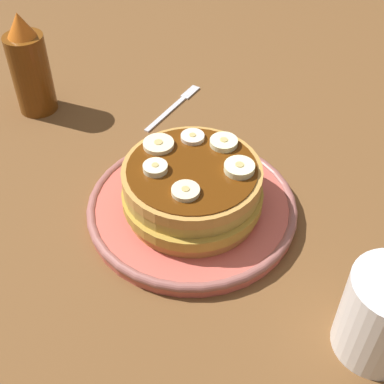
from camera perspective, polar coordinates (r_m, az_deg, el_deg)
The scene contains 11 objects.
ground_plane at distance 60.98cm, azimuth 0.00°, elevation -3.30°, with size 140.00×140.00×3.00cm, color brown.
plate at distance 59.19cm, azimuth 0.00°, elevation -1.67°, with size 23.65×23.65×1.80cm.
pancake_stack at distance 56.63cm, azimuth 0.43°, elevation 0.31°, with size 15.49×15.39×5.37cm.
banana_slice_0 at distance 57.98cm, azimuth -3.66°, elevation 5.17°, with size 3.43×3.43×0.76cm.
banana_slice_1 at distance 52.24cm, azimuth -0.70°, elevation 0.06°, with size 2.89×2.89×0.75cm.
banana_slice_2 at distance 58.91cm, azimuth 0.06°, elevation 5.97°, with size 2.67×2.67×0.73cm.
banana_slice_3 at distance 54.78cm, azimuth -4.01°, elevation 2.55°, with size 2.61×2.61×0.93cm.
banana_slice_4 at distance 54.89cm, azimuth 5.17°, elevation 2.61°, with size 3.24×3.24×1.00cm.
banana_slice_5 at distance 58.14cm, azimuth 3.48°, elevation 5.38°, with size 3.10×3.10×0.88cm.
fork at distance 76.27cm, azimuth -1.78°, elevation 9.52°, with size 8.62×10.96×0.50cm.
syrup_bottle at distance 75.68cm, azimuth -17.24°, elevation 12.74°, with size 5.30×5.30×14.28cm.
Camera 1 is at (-3.74, -41.37, 43.14)cm, focal length 48.96 mm.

